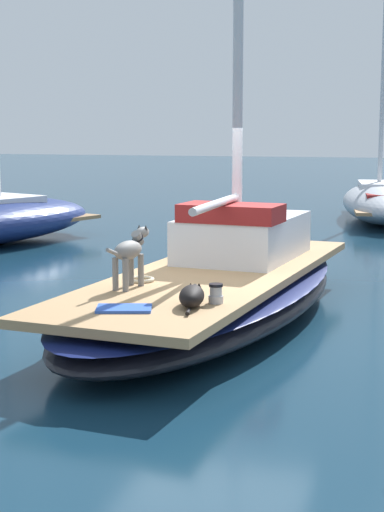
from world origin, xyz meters
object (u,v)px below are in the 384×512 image
(sailboat_main, at_px, (213,296))
(dog_black, at_px, (192,296))
(dog_grey, at_px, (130,252))
(moored_boat_far_astern, at_px, (381,201))
(deck_towel, at_px, (124,308))
(deck_winch, at_px, (216,294))
(coiled_rope, at_px, (141,279))

(sailboat_main, height_order, dog_black, dog_black)
(sailboat_main, bearing_deg, dog_grey, -116.05)
(moored_boat_far_astern, bearing_deg, dog_grey, -98.25)
(sailboat_main, xyz_separation_m, deck_towel, (-0.30, -2.47, 0.34))
(dog_black, bearing_deg, dog_grey, 142.43)
(dog_grey, height_order, dog_black, dog_grey)
(dog_grey, xyz_separation_m, deck_towel, (0.36, -1.13, -0.41))
(deck_winch, xyz_separation_m, coiled_rope, (-1.19, 0.96, -0.08))
(coiled_rope, bearing_deg, deck_winch, -38.86)
(sailboat_main, height_order, dog_grey, dog_grey)
(sailboat_main, relative_size, moored_boat_far_astern, 0.89)
(sailboat_main, distance_m, moored_boat_far_astern, 12.67)
(dog_grey, xyz_separation_m, deck_winch, (1.18, -0.55, -0.32))
(dog_grey, xyz_separation_m, dog_black, (0.97, -0.74, -0.32))
(moored_boat_far_astern, bearing_deg, dog_black, -94.11)
(dog_grey, relative_size, coiled_rope, 2.89)
(sailboat_main, relative_size, dog_black, 7.86)
(coiled_rope, distance_m, moored_boat_far_astern, 13.68)
(dog_grey, xyz_separation_m, moored_boat_far_astern, (2.02, 13.93, -0.54))
(deck_winch, height_order, coiled_rope, deck_winch)
(dog_grey, distance_m, moored_boat_far_astern, 14.09)
(sailboat_main, xyz_separation_m, dog_grey, (-0.65, -1.33, 0.75))
(deck_winch, bearing_deg, deck_towel, -144.73)
(deck_towel, xyz_separation_m, moored_boat_far_astern, (1.67, 15.06, -0.14))
(dog_black, xyz_separation_m, moored_boat_far_astern, (1.05, 14.67, -0.23))
(dog_black, distance_m, moored_boat_far_astern, 14.71)
(deck_winch, xyz_separation_m, moored_boat_far_astern, (0.85, 14.48, -0.22))
(coiled_rope, height_order, deck_towel, coiled_rope)
(deck_winch, xyz_separation_m, deck_towel, (-0.82, -0.58, -0.08))
(dog_black, bearing_deg, sailboat_main, 98.63)
(sailboat_main, relative_size, coiled_rope, 23.02)
(sailboat_main, height_order, deck_winch, deck_winch)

